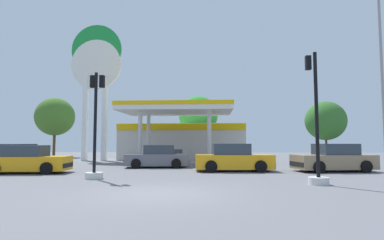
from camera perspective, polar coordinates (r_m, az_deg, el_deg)
ground_plane at (r=10.30m, az=-5.76°, el=-13.22°), size 90.00×90.00×0.00m
gas_station at (r=31.08m, az=-1.64°, el=-3.54°), size 11.93×12.93×4.73m
station_pole_sign at (r=30.85m, az=-17.24°, el=8.34°), size 4.77×0.56×12.82m
car_0 at (r=18.14m, az=7.58°, el=-7.07°), size 4.52×2.26×1.57m
car_1 at (r=23.73m, az=-30.00°, el=-5.89°), size 4.64×2.76×1.55m
car_2 at (r=20.83m, az=-6.43°, el=-6.84°), size 4.31×2.31×1.48m
car_3 at (r=18.96m, az=-27.94°, el=-6.60°), size 4.36×2.32×1.49m
car_4 at (r=19.49m, az=24.58°, el=-6.53°), size 4.64×2.59×1.57m
traffic_signal_0 at (r=14.79m, az=-17.41°, el=-3.82°), size 0.79×0.79×4.85m
traffic_signal_2 at (r=13.11m, az=21.97°, el=-4.32°), size 0.77×0.77×5.23m
tree_0 at (r=39.20m, az=-23.91°, el=0.55°), size 4.40×4.40×6.85m
tree_1 at (r=34.61m, az=1.16°, el=0.92°), size 4.38×4.38×6.86m
tree_2 at (r=38.23m, az=23.36°, el=-0.13°), size 4.52×4.52×6.35m
corner_streetlamp at (r=14.84m, az=31.86°, el=8.24°), size 0.24×1.48×7.87m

